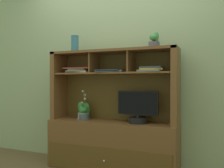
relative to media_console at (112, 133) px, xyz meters
name	(u,v)px	position (x,y,z in m)	size (l,w,h in m)	color
back_wall	(119,54)	(0.00, 0.23, 0.97)	(6.00, 0.02, 2.80)	#9AAC85
media_console	(112,133)	(0.00, 0.00, 0.00)	(1.55, 0.45, 1.42)	brown
tv_monitor	(138,110)	(0.33, -0.04, 0.30)	(0.47, 0.21, 0.36)	black
potted_orchid	(84,115)	(-0.36, -0.03, 0.20)	(0.14, 0.14, 0.36)	#485258
potted_fern	(84,112)	(-0.39, 0.01, 0.24)	(0.17, 0.17, 0.22)	#959B9D
magazine_stack_left	(151,69)	(0.49, -0.05, 0.75)	(0.27, 0.22, 0.06)	slate
magazine_stack_centre	(79,70)	(-0.46, 0.01, 0.76)	(0.37, 0.23, 0.07)	beige
magazine_stack_right	(110,71)	(0.00, -0.05, 0.74)	(0.36, 0.24, 0.03)	#2F3C44
potted_succulent	(154,41)	(0.50, 0.01, 1.06)	(0.14, 0.14, 0.18)	#534E5A
ceramic_vase	(75,44)	(-0.50, -0.02, 1.09)	(0.10, 0.10, 0.21)	#346A84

